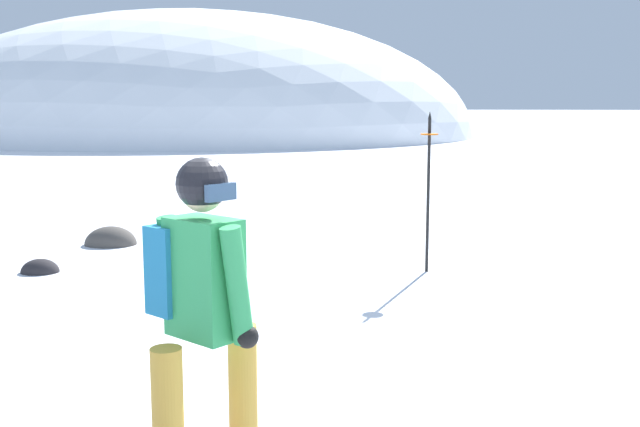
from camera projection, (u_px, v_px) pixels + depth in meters
name	position (u px, v px, depth m)	size (l,w,h in m)	color
ridge_peak_main	(192.00, 135.00, 42.67)	(31.39, 28.26, 13.63)	white
ridge_peak_far	(17.00, 124.00, 61.99)	(20.20, 18.18, 7.33)	white
snowboarder_main	(201.00, 320.00, 3.67)	(1.18, 1.55, 1.71)	#D11E5B
piste_marker_near	(428.00, 181.00, 8.62)	(0.20, 0.20, 1.85)	black
rock_dark	(40.00, 272.00, 8.75)	(0.45, 0.38, 0.31)	#282628
rock_mid	(111.00, 244.00, 10.42)	(0.72, 0.61, 0.50)	#4C4742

